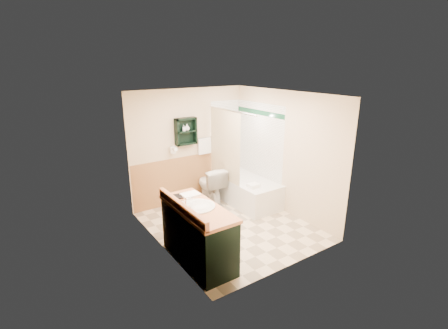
# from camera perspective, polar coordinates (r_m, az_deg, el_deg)

# --- Properties ---
(floor) EXTENTS (3.00, 3.00, 0.00)m
(floor) POSITION_cam_1_polar(r_m,az_deg,el_deg) (6.09, 0.91, -10.78)
(floor) COLOR beige
(floor) RESTS_ON ground
(back_wall) EXTENTS (2.60, 0.04, 2.40)m
(back_wall) POSITION_cam_1_polar(r_m,az_deg,el_deg) (6.88, -6.32, 3.22)
(back_wall) COLOR beige
(back_wall) RESTS_ON ground
(left_wall) EXTENTS (0.04, 3.00, 2.40)m
(left_wall) POSITION_cam_1_polar(r_m,az_deg,el_deg) (5.02, -11.49, -2.50)
(left_wall) COLOR beige
(left_wall) RESTS_ON ground
(right_wall) EXTENTS (0.04, 3.00, 2.40)m
(right_wall) POSITION_cam_1_polar(r_m,az_deg,el_deg) (6.44, 10.65, 2.03)
(right_wall) COLOR beige
(right_wall) RESTS_ON ground
(ceiling) EXTENTS (2.60, 3.00, 0.04)m
(ceiling) POSITION_cam_1_polar(r_m,az_deg,el_deg) (5.38, 1.03, 12.52)
(ceiling) COLOR white
(ceiling) RESTS_ON back_wall
(wainscot_left) EXTENTS (2.98, 2.98, 1.00)m
(wainscot_left) POSITION_cam_1_polar(r_m,az_deg,el_deg) (5.31, -10.68, -9.54)
(wainscot_left) COLOR tan
(wainscot_left) RESTS_ON left_wall
(wainscot_back) EXTENTS (2.58, 2.58, 1.00)m
(wainscot_back) POSITION_cam_1_polar(r_m,az_deg,el_deg) (7.05, -5.99, -2.36)
(wainscot_back) COLOR tan
(wainscot_back) RESTS_ON back_wall
(mirror_frame) EXTENTS (1.30, 1.30, 1.00)m
(mirror_frame) POSITION_cam_1_polar(r_m,az_deg,el_deg) (4.47, -8.38, -0.81)
(mirror_frame) COLOR brown
(mirror_frame) RESTS_ON left_wall
(mirror_glass) EXTENTS (1.20, 1.20, 0.90)m
(mirror_glass) POSITION_cam_1_polar(r_m,az_deg,el_deg) (4.47, -8.32, -0.80)
(mirror_glass) COLOR white
(mirror_glass) RESTS_ON left_wall
(tile_right) EXTENTS (1.50, 1.50, 2.10)m
(tile_right) POSITION_cam_1_polar(r_m,az_deg,el_deg) (6.99, 6.06, 2.18)
(tile_right) COLOR white
(tile_right) RESTS_ON right_wall
(tile_back) EXTENTS (0.95, 0.95, 2.10)m
(tile_back) POSITION_cam_1_polar(r_m,az_deg,el_deg) (7.39, 0.93, 3.14)
(tile_back) COLOR white
(tile_back) RESTS_ON back_wall
(tile_accent) EXTENTS (1.50, 1.50, 0.10)m
(tile_accent) POSITION_cam_1_polar(r_m,az_deg,el_deg) (6.80, 6.22, 9.09)
(tile_accent) COLOR #14472B
(tile_accent) RESTS_ON right_wall
(wall_shelf) EXTENTS (0.45, 0.15, 0.55)m
(wall_shelf) POSITION_cam_1_polar(r_m,az_deg,el_deg) (6.65, -6.71, 5.81)
(wall_shelf) COLOR black
(wall_shelf) RESTS_ON back_wall
(hair_dryer) EXTENTS (0.10, 0.24, 0.18)m
(hair_dryer) POSITION_cam_1_polar(r_m,az_deg,el_deg) (6.63, -9.01, 2.56)
(hair_dryer) COLOR white
(hair_dryer) RESTS_ON back_wall
(towel_bar) EXTENTS (0.40, 0.06, 0.40)m
(towel_bar) POSITION_cam_1_polar(r_m,az_deg,el_deg) (6.94, -3.53, 4.71)
(towel_bar) COLOR white
(towel_bar) RESTS_ON back_wall
(curtain_rod) EXTENTS (0.03, 1.60, 0.03)m
(curtain_rod) POSITION_cam_1_polar(r_m,az_deg,el_deg) (6.34, 1.05, 9.48)
(curtain_rod) COLOR silver
(curtain_rod) RESTS_ON back_wall
(shower_curtain) EXTENTS (1.05, 1.05, 1.70)m
(shower_curtain) POSITION_cam_1_polar(r_m,az_deg,el_deg) (6.66, 0.15, 2.40)
(shower_curtain) COLOR beige
(shower_curtain) RESTS_ON curtain_rod
(vanity) EXTENTS (0.59, 1.41, 0.89)m
(vanity) POSITION_cam_1_polar(r_m,az_deg,el_deg) (4.96, -4.56, -12.08)
(vanity) COLOR black
(vanity) RESTS_ON ground
(bathtub) EXTENTS (0.80, 1.50, 0.53)m
(bathtub) POSITION_cam_1_polar(r_m,az_deg,el_deg) (6.95, 4.12, -4.68)
(bathtub) COLOR white
(bathtub) RESTS_ON ground
(toilet) EXTENTS (0.52, 0.84, 0.78)m
(toilet) POSITION_cam_1_polar(r_m,az_deg,el_deg) (6.92, -2.40, -3.64)
(toilet) COLOR white
(toilet) RESTS_ON ground
(counter_towel) EXTENTS (0.27, 0.21, 0.04)m
(counter_towel) POSITION_cam_1_polar(r_m,az_deg,el_deg) (5.11, -5.95, -5.33)
(counter_towel) COLOR white
(counter_towel) RESTS_ON vanity
(vanity_book) EXTENTS (0.15, 0.04, 0.20)m
(vanity_book) POSITION_cam_1_polar(r_m,az_deg,el_deg) (5.04, -9.09, -4.81)
(vanity_book) COLOR black
(vanity_book) RESTS_ON vanity
(tub_towel) EXTENTS (0.21, 0.18, 0.07)m
(tub_towel) POSITION_cam_1_polar(r_m,az_deg,el_deg) (6.44, 5.19, -3.70)
(tub_towel) COLOR white
(tub_towel) RESTS_ON bathtub
(soap_bottle_a) EXTENTS (0.09, 0.13, 0.06)m
(soap_bottle_a) POSITION_cam_1_polar(r_m,az_deg,el_deg) (6.62, -7.05, 6.12)
(soap_bottle_a) COLOR white
(soap_bottle_a) RESTS_ON wall_shelf
(soap_bottle_b) EXTENTS (0.13, 0.15, 0.10)m
(soap_bottle_b) POSITION_cam_1_polar(r_m,az_deg,el_deg) (6.65, -6.53, 6.39)
(soap_bottle_b) COLOR white
(soap_bottle_b) RESTS_ON wall_shelf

